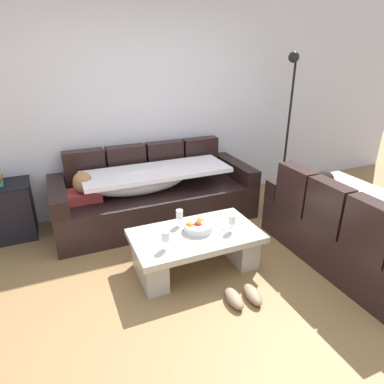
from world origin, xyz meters
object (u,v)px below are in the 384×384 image
(wine_glass_far_back, at_px, (179,215))
(open_magazine, at_px, (228,222))
(coffee_table, at_px, (195,246))
(pair_of_shoes, at_px, (243,296))
(floor_lamp, at_px, (288,117))
(wine_glass_near_right, at_px, (232,220))
(wine_glass_near_left, at_px, (166,237))
(couch_along_wall, at_px, (152,195))
(fruit_bowl, at_px, (198,226))
(couch_near_window, at_px, (351,229))

(wine_glass_far_back, xyz_separation_m, open_magazine, (0.47, -0.13, -0.11))
(coffee_table, bearing_deg, pair_of_shoes, -73.47)
(coffee_table, height_order, floor_lamp, floor_lamp)
(wine_glass_near_right, xyz_separation_m, wine_glass_far_back, (-0.41, 0.30, 0.00))
(wine_glass_near_left, bearing_deg, couch_along_wall, 78.27)
(coffee_table, relative_size, pair_of_shoes, 3.83)
(fruit_bowl, relative_size, wine_glass_far_back, 1.69)
(wine_glass_near_left, height_order, pair_of_shoes, wine_glass_near_left)
(coffee_table, distance_m, open_magazine, 0.42)
(floor_lamp, distance_m, pair_of_shoes, 2.78)
(fruit_bowl, bearing_deg, pair_of_shoes, -78.00)
(fruit_bowl, bearing_deg, open_magazine, 5.06)
(wine_glass_near_right, bearing_deg, couch_along_wall, 108.36)
(couch_near_window, height_order, pair_of_shoes, couch_near_window)
(couch_along_wall, relative_size, fruit_bowl, 8.50)
(couch_near_window, bearing_deg, couch_along_wall, 44.50)
(couch_near_window, xyz_separation_m, wine_glass_far_back, (-1.56, 0.66, 0.16))
(couch_along_wall, distance_m, floor_lamp, 2.18)
(fruit_bowl, xyz_separation_m, wine_glass_near_left, (-0.38, -0.18, 0.08))
(couch_along_wall, height_order, open_magazine, couch_along_wall)
(wine_glass_near_right, bearing_deg, pair_of_shoes, -106.48)
(couch_along_wall, height_order, wine_glass_far_back, couch_along_wall)
(wine_glass_far_back, relative_size, floor_lamp, 0.09)
(wine_glass_near_left, relative_size, open_magazine, 0.59)
(couch_near_window, xyz_separation_m, floor_lamp, (0.47, 1.71, 0.78))
(open_magazine, relative_size, floor_lamp, 0.14)
(couch_near_window, height_order, floor_lamp, floor_lamp)
(coffee_table, bearing_deg, couch_along_wall, 94.03)
(couch_near_window, xyz_separation_m, pair_of_shoes, (-1.30, -0.14, -0.29))
(couch_along_wall, relative_size, couch_near_window, 1.38)
(wine_glass_near_left, height_order, floor_lamp, floor_lamp)
(open_magazine, xyz_separation_m, floor_lamp, (1.57, 1.18, 0.73))
(couch_along_wall, height_order, couch_near_window, same)
(floor_lamp, bearing_deg, couch_near_window, -105.49)
(wine_glass_far_back, bearing_deg, couch_along_wall, 89.75)
(coffee_table, bearing_deg, wine_glass_far_back, 112.79)
(wine_glass_far_back, bearing_deg, open_magazine, -14.98)
(wine_glass_far_back, xyz_separation_m, pair_of_shoes, (0.26, -0.80, -0.45))
(couch_near_window, relative_size, open_magazine, 6.17)
(couch_along_wall, relative_size, pair_of_shoes, 7.59)
(wine_glass_near_left, relative_size, wine_glass_far_back, 1.00)
(couch_along_wall, distance_m, coffee_table, 1.13)
(couch_along_wall, xyz_separation_m, pair_of_shoes, (0.26, -1.73, -0.29))
(coffee_table, distance_m, fruit_bowl, 0.19)
(wine_glass_near_right, relative_size, pair_of_shoes, 0.53)
(coffee_table, xyz_separation_m, fruit_bowl, (0.04, 0.04, 0.18))
(fruit_bowl, height_order, wine_glass_near_left, wine_glass_near_left)
(fruit_bowl, bearing_deg, couch_along_wall, 96.37)
(fruit_bowl, xyz_separation_m, open_magazine, (0.34, 0.03, -0.04))
(fruit_bowl, bearing_deg, floor_lamp, 32.30)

